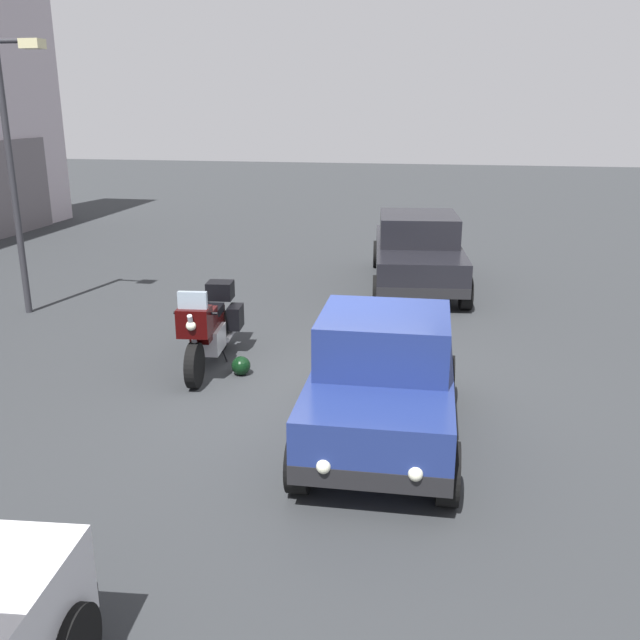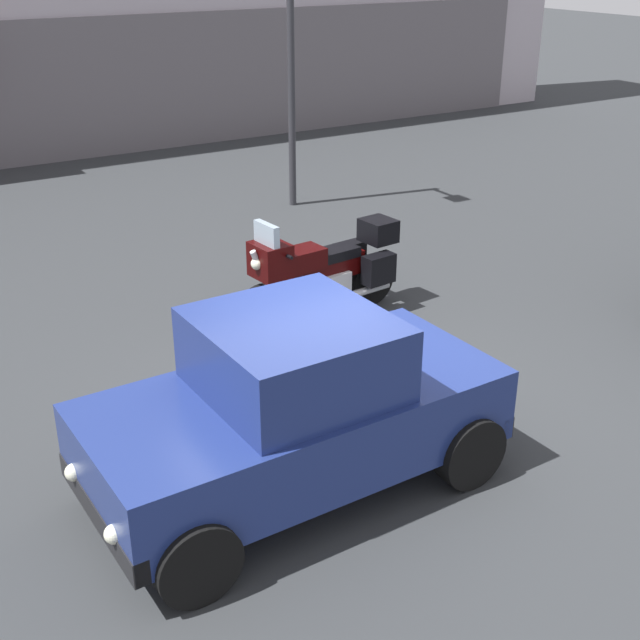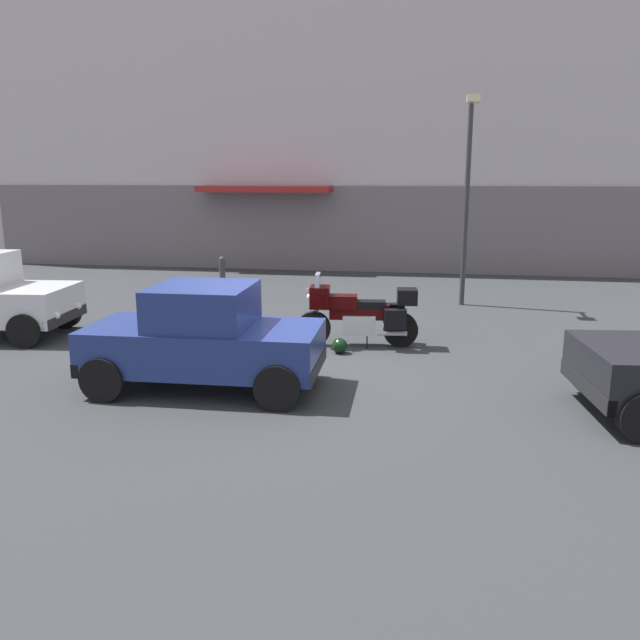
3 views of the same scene
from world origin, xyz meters
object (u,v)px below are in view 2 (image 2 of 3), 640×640
at_px(streetlamp_curbside, 295,24).
at_px(helmet, 327,330).
at_px(motorcycle, 322,271).
at_px(car_compact_side, 294,408).

bearing_deg(streetlamp_curbside, helmet, -116.28).
xyz_separation_m(motorcycle, helmet, (-0.29, -0.58, -0.48)).
bearing_deg(motorcycle, streetlamp_curbside, -121.94).
relative_size(helmet, streetlamp_curbside, 0.06).
height_order(helmet, streetlamp_curbside, streetlamp_curbside).
distance_m(motorcycle, streetlamp_curbside, 5.25).
bearing_deg(helmet, streetlamp_curbside, 63.72).
height_order(motorcycle, helmet, motorcycle).
relative_size(motorcycle, streetlamp_curbside, 0.46).
xyz_separation_m(car_compact_side, streetlamp_curbside, (4.07, 7.02, 2.22)).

